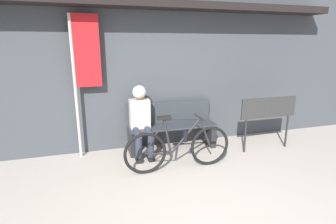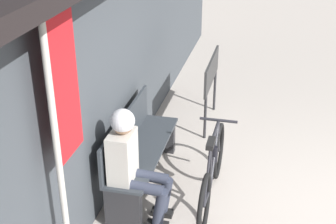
{
  "view_description": "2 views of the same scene",
  "coord_description": "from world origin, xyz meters",
  "px_view_note": "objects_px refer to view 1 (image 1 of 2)",
  "views": [
    {
      "loc": [
        -1.1,
        -2.27,
        1.88
      ],
      "look_at": [
        0.03,
        1.54,
        0.85
      ],
      "focal_mm": 28.0,
      "sensor_mm": 36.0,
      "label": 1
    },
    {
      "loc": [
        -3.93,
        0.76,
        3.08
      ],
      "look_at": [
        0.26,
        1.75,
        0.94
      ],
      "focal_mm": 50.0,
      "sensor_mm": 36.0,
      "label": 2
    }
  ],
  "objects_px": {
    "signboard": "(269,111)",
    "park_bench_near": "(172,127)",
    "person_seated": "(141,116)",
    "bicycle": "(179,147)",
    "banner_pole": "(82,66)"
  },
  "relations": [
    {
      "from": "signboard",
      "to": "park_bench_near",
      "type": "bearing_deg",
      "value": 161.67
    },
    {
      "from": "banner_pole",
      "to": "person_seated",
      "type": "bearing_deg",
      "value": -13.43
    },
    {
      "from": "person_seated",
      "to": "signboard",
      "type": "distance_m",
      "value": 2.26
    },
    {
      "from": "park_bench_near",
      "to": "banner_pole",
      "type": "relative_size",
      "value": 0.68
    },
    {
      "from": "person_seated",
      "to": "banner_pole",
      "type": "distance_m",
      "value": 1.23
    },
    {
      "from": "park_bench_near",
      "to": "bicycle",
      "type": "relative_size",
      "value": 0.95
    },
    {
      "from": "bicycle",
      "to": "banner_pole",
      "type": "xyz_separation_m",
      "value": [
        -1.32,
        0.94,
        1.18
      ]
    },
    {
      "from": "park_bench_near",
      "to": "banner_pole",
      "type": "distance_m",
      "value": 1.85
    },
    {
      "from": "person_seated",
      "to": "bicycle",
      "type": "bearing_deg",
      "value": -58.79
    },
    {
      "from": "park_bench_near",
      "to": "person_seated",
      "type": "bearing_deg",
      "value": -169.93
    },
    {
      "from": "person_seated",
      "to": "signboard",
      "type": "height_order",
      "value": "person_seated"
    },
    {
      "from": "banner_pole",
      "to": "bicycle",
      "type": "bearing_deg",
      "value": -35.31
    },
    {
      "from": "bicycle",
      "to": "person_seated",
      "type": "distance_m",
      "value": 0.91
    },
    {
      "from": "banner_pole",
      "to": "signboard",
      "type": "distance_m",
      "value": 3.27
    },
    {
      "from": "person_seated",
      "to": "signboard",
      "type": "relative_size",
      "value": 1.1
    }
  ]
}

